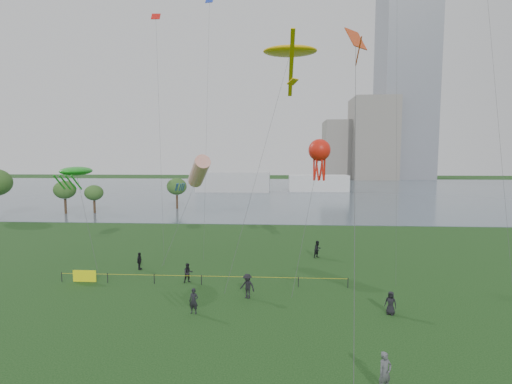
# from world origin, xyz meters

# --- Properties ---
(ground_plane) EXTENTS (400.00, 400.00, 0.00)m
(ground_plane) POSITION_xyz_m (0.00, 0.00, 0.00)
(ground_plane) COLOR black
(lake) EXTENTS (400.00, 120.00, 0.08)m
(lake) POSITION_xyz_m (0.00, 100.00, 0.02)
(lake) COLOR slate
(lake) RESTS_ON ground_plane
(tower) EXTENTS (24.00, 24.00, 120.00)m
(tower) POSITION_xyz_m (62.00, 168.00, 60.00)
(tower) COLOR slate
(tower) RESTS_ON ground_plane
(building_mid) EXTENTS (20.00, 20.00, 38.00)m
(building_mid) POSITION_xyz_m (46.00, 162.00, 19.00)
(building_mid) COLOR gray
(building_mid) RESTS_ON ground_plane
(building_low) EXTENTS (16.00, 18.00, 28.00)m
(building_low) POSITION_xyz_m (32.00, 168.00, 14.00)
(building_low) COLOR gray
(building_low) RESTS_ON ground_plane
(pavilion_left) EXTENTS (22.00, 8.00, 6.00)m
(pavilion_left) POSITION_xyz_m (-12.00, 95.00, 3.00)
(pavilion_left) COLOR silver
(pavilion_left) RESTS_ON ground_plane
(pavilion_right) EXTENTS (18.00, 7.00, 5.00)m
(pavilion_right) POSITION_xyz_m (14.00, 98.00, 2.50)
(pavilion_right) COLOR white
(pavilion_right) RESTS_ON ground_plane
(trees) EXTENTS (32.11, 19.12, 8.60)m
(trees) POSITION_xyz_m (-37.84, 47.47, 5.31)
(trees) COLOR #3B291B
(trees) RESTS_ON ground_plane
(fence) EXTENTS (24.07, 0.07, 1.05)m
(fence) POSITION_xyz_m (-10.80, 12.40, 0.55)
(fence) COLOR black
(fence) RESTS_ON ground_plane
(kite_flyer) EXTENTS (0.81, 0.71, 1.87)m
(kite_flyer) POSITION_xyz_m (6.47, -1.03, 0.93)
(kite_flyer) COLOR #515358
(kite_flyer) RESTS_ON ground_plane
(spectator_a) EXTENTS (1.00, 0.91, 1.66)m
(spectator_a) POSITION_xyz_m (-5.91, 12.88, 0.83)
(spectator_a) COLOR black
(spectator_a) RESTS_ON ground_plane
(spectator_b) EXTENTS (1.39, 1.15, 1.86)m
(spectator_b) POSITION_xyz_m (-0.63, 9.74, 0.93)
(spectator_b) COLOR black
(spectator_b) RESTS_ON ground_plane
(spectator_c) EXTENTS (0.40, 0.97, 1.65)m
(spectator_c) POSITION_xyz_m (-11.37, 16.17, 0.82)
(spectator_c) COLOR black
(spectator_c) RESTS_ON ground_plane
(spectator_d) EXTENTS (0.92, 0.82, 1.58)m
(spectator_d) POSITION_xyz_m (9.24, 7.45, 0.79)
(spectator_d) COLOR black
(spectator_d) RESTS_ON ground_plane
(spectator_f) EXTENTS (0.70, 0.52, 1.74)m
(spectator_f) POSITION_xyz_m (-4.03, 6.78, 0.87)
(spectator_f) COLOR black
(spectator_f) RESTS_ON ground_plane
(spectator_g) EXTENTS (1.12, 1.09, 1.82)m
(spectator_g) POSITION_xyz_m (5.82, 21.35, 0.91)
(spectator_g) COLOR black
(spectator_g) RESTS_ON ground_plane
(kite_stingray) EXTENTS (7.89, 11.47, 21.31)m
(kite_stingray) POSITION_xyz_m (2.71, 20.24, 20.83)
(kite_stingray) COLOR #3F3F42
(kite_windsock) EXTENTS (4.43, 7.56, 10.87)m
(kite_windsock) POSITION_xyz_m (-6.94, 22.38, 9.01)
(kite_windsock) COLOR #3F3F42
(kite_creature) EXTENTS (4.97, 5.98, 9.64)m
(kite_creature) POSITION_xyz_m (-18.07, 17.90, 9.18)
(kite_creature) COLOR #3F3F42
(kite_octopus) EXTENTS (3.90, 9.50, 12.28)m
(kite_octopus) POSITION_xyz_m (5.53, 18.53, 11.14)
(kite_octopus) COLOR #3F3F42
(kite_delta) EXTENTS (3.03, 13.42, 18.58)m
(kite_delta) POSITION_xyz_m (6.33, 6.45, 16.96)
(kite_delta) COLOR #3F3F42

